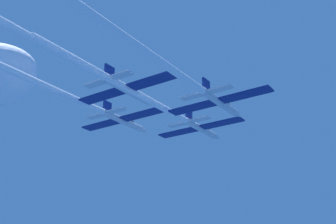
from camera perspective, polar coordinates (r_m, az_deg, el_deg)
name	(u,v)px	position (r m, az deg, el deg)	size (l,w,h in m)	color
jet_lead	(164,109)	(62.93, -0.49, 0.46)	(15.40, 41.75, 2.55)	silver
jet_left_wing	(74,99)	(62.33, -12.38, 1.71)	(15.40, 41.57, 2.55)	silver
jet_right_wing	(174,71)	(50.63, 0.75, 5.55)	(15.40, 43.77, 2.55)	silver
jet_slot	(63,55)	(50.16, -13.82, 7.40)	(15.40, 43.55, 2.55)	silver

